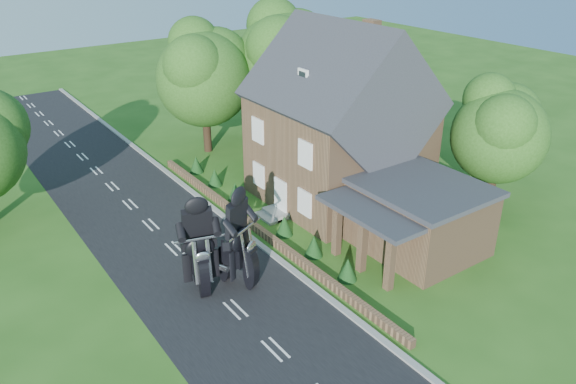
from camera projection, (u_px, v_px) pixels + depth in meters
ground at (235, 310)px, 23.56m from camera, size 120.00×120.00×0.00m
road at (235, 309)px, 23.55m from camera, size 7.00×80.00×0.02m
kerb at (305, 280)px, 25.43m from camera, size 0.30×80.00×0.12m
garden_wall at (258, 229)px, 29.40m from camera, size 0.30×22.00×0.40m
house at (339, 127)px, 31.57m from camera, size 9.54×8.64×10.24m
annex at (417, 216)px, 27.35m from camera, size 7.05×5.94×3.44m
tree_annex_side at (503, 126)px, 30.53m from camera, size 5.64×5.20×7.48m
tree_house_right at (387, 86)px, 36.35m from camera, size 6.51×6.00×8.40m
tree_behind_house at (289, 54)px, 40.15m from camera, size 7.81×7.20×10.08m
tree_behind_left at (208, 70)px, 37.96m from camera, size 6.94×6.40×9.16m
shrub_a at (348, 269)px, 25.35m from camera, size 0.90×0.90×1.10m
shrub_b at (314, 246)px, 27.19m from camera, size 0.90×0.90×1.10m
shrub_c at (284, 225)px, 29.03m from camera, size 0.90×0.90×1.10m
shrub_d at (235, 191)px, 32.71m from camera, size 0.90×0.90×1.10m
shrub_e at (215, 177)px, 34.56m from camera, size 0.90×0.90×1.10m
shrub_f at (196, 164)px, 36.40m from camera, size 0.90×0.90×1.10m
motorcycle_lead at (239, 270)px, 24.95m from camera, size 1.02×1.57×1.45m
motorcycle_follow at (201, 276)px, 24.61m from camera, size 0.76×1.53×1.38m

